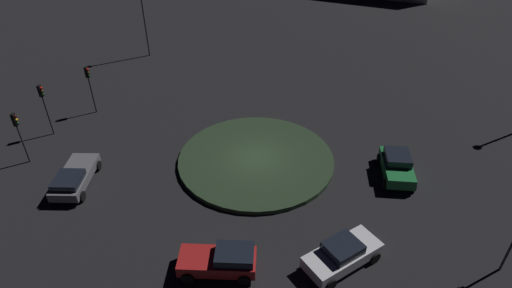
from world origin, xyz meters
The scene contains 10 objects.
ground_plane centered at (0.00, 0.00, 0.00)m, with size 116.82×116.82×0.00m, color black.
roundabout_island centered at (0.00, 0.00, 0.16)m, with size 10.98×10.98×0.33m, color #263823.
car_red centered at (-8.94, 3.79, 0.79)m, with size 2.77×4.32×1.52m.
car_grey centered at (-0.11, 12.15, 0.71)m, with size 4.71×2.92×1.34m.
car_green centered at (-3.55, -8.89, 0.85)m, with size 4.21×2.99×1.64m.
car_white centered at (-9.88, -2.51, 0.80)m, with size 3.21×4.66×1.57m.
traffic_light_northeast centered at (9.56, 11.66, 2.93)m, with size 0.38×0.39×4.11m.
traffic_light_northeast_near centered at (6.79, 14.61, 2.99)m, with size 0.36×0.39×4.20m.
traffic_light_north centered at (3.37, 15.69, 2.81)m, with size 0.34×0.38×3.93m.
streetlamp_east centered at (20.77, 7.14, 5.70)m, with size 0.56×0.56×8.49m.
Camera 1 is at (-23.70, 5.15, 18.40)m, focal length 30.02 mm.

